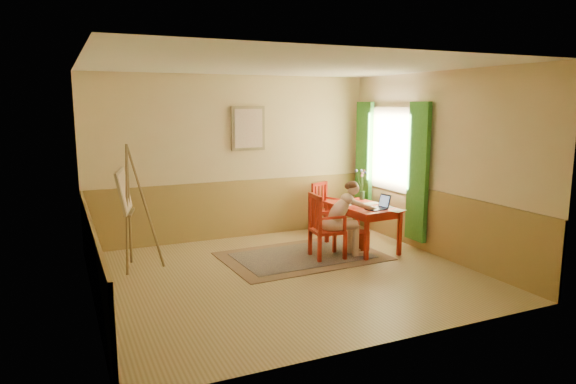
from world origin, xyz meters
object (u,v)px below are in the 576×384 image
table (362,211)px  laptop (379,206)px  easel (127,196)px  chair_left (324,226)px  figure (343,216)px  chair_back (325,208)px

table → laptop: bearing=-78.2°
easel → chair_left: bearing=-14.6°
table → easel: size_ratio=0.70×
chair_left → easel: (-2.74, 0.71, 0.55)m
laptop → easel: 3.73m
table → figure: figure is taller
table → figure: bearing=-153.8°
chair_left → figure: bearing=-7.3°
table → figure: size_ratio=1.06×
chair_left → easel: size_ratio=0.56×
table → chair_back: size_ratio=1.35×
chair_left → laptop: size_ratio=2.55×
chair_left → chair_back: size_ratio=1.09×
chair_left → chair_back: bearing=60.9°
figure → laptop: 0.59m
chair_back → laptop: 1.55m
chair_back → laptop: bearing=-85.9°
table → laptop: 0.39m
chair_back → figure: bearing=-108.0°
table → laptop: size_ratio=3.17×
laptop → easel: bearing=166.5°
chair_left → figure: (0.30, -0.04, 0.15)m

